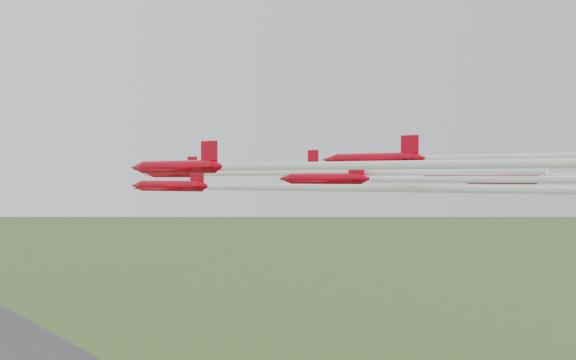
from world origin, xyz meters
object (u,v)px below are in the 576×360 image
jet_lead (248,173)px  jet_row3_left (355,165)px  jet_row3_mid (464,179)px  jet_row2_left (267,187)px  jet_row2_right (370,165)px  jet_row4_left (479,157)px

jet_lead → jet_row3_left: 39.72m
jet_lead → jet_row3_left: size_ratio=0.86×
jet_lead → jet_row3_mid: size_ratio=0.93×
jet_lead → jet_row2_left: size_ratio=0.99×
jet_lead → jet_row2_right: 14.87m
jet_row3_left → jet_lead: bearing=52.7°
jet_row2_left → jet_row3_mid: jet_row3_mid is taller
jet_row2_right → jet_row3_left: 39.79m
jet_lead → jet_row3_left: jet_row3_left is taller
jet_row2_left → jet_row3_mid: 19.59m
jet_row2_right → jet_row3_mid: size_ratio=0.86×
jet_row3_mid → jet_row4_left: jet_row4_left is taller
jet_row3_left → jet_row4_left: bearing=-31.3°
jet_row2_right → jet_row3_left: bearing=-144.7°
jet_row2_right → jet_row3_mid: jet_row2_right is taller
jet_row2_left → jet_row4_left: 25.59m
jet_row2_left → jet_row3_left: bearing=-124.2°
jet_row2_left → jet_row4_left: bearing=-99.6°
jet_row3_mid → jet_lead: bearing=84.5°
jet_row4_left → jet_lead: bearing=67.4°
jet_lead → jet_row2_left: 16.22m
jet_row2_left → jet_row3_mid: bearing=-65.3°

